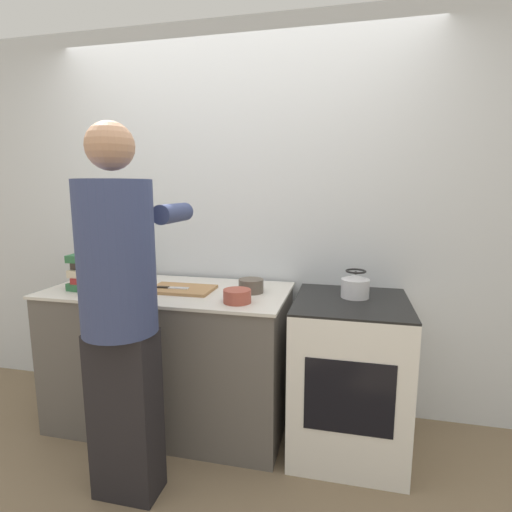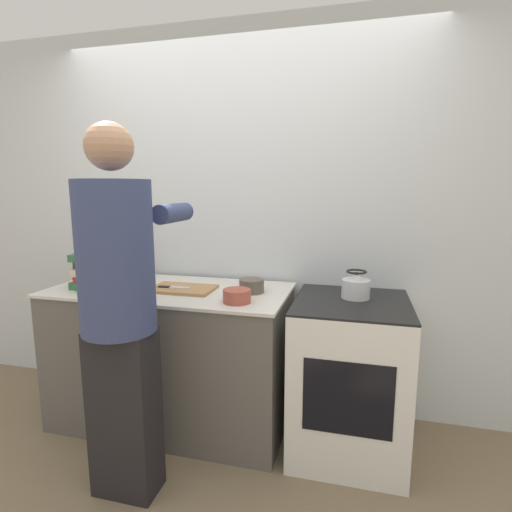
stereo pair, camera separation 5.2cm
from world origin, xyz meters
The scene contains 12 objects.
ground_plane centered at (0.00, 0.00, 0.00)m, with size 12.00×12.00×0.00m, color #7A664C.
wall_back centered at (0.00, 0.76, 1.30)m, with size 8.00×0.05×2.60m.
counter centered at (-0.35, 0.35, 0.45)m, with size 1.50×0.72×0.90m.
oven centered at (0.77, 0.34, 0.45)m, with size 0.64×0.68×0.90m.
person centered at (-0.29, -0.28, 0.98)m, with size 0.40×0.63×1.81m.
cutting_board centered at (-0.25, 0.33, 0.91)m, with size 0.39×0.25×0.02m.
knife centered at (-0.31, 0.30, 0.92)m, with size 0.20×0.05×0.01m.
kettle centered at (0.79, 0.41, 0.97)m, with size 0.16×0.16×0.16m.
bowl_prep centered at (0.15, 0.15, 0.93)m, with size 0.16×0.16×0.07m.
bowl_mixing centered at (0.18, 0.38, 0.94)m, with size 0.15×0.15×0.08m.
canister_jar centered at (-0.71, 0.52, 0.97)m, with size 0.16×0.16×0.14m.
book_stack centered at (-0.83, 0.27, 1.01)m, with size 0.23×0.29×0.22m.
Camera 2 is at (0.79, -1.89, 1.52)m, focal length 28.00 mm.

